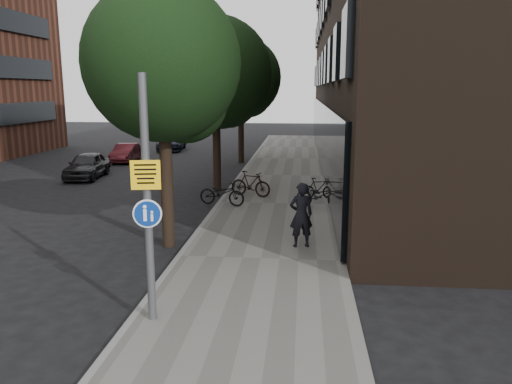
# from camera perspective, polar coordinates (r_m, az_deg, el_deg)

# --- Properties ---
(ground) EXTENTS (120.00, 120.00, 0.00)m
(ground) POSITION_cam_1_polar(r_m,az_deg,el_deg) (10.54, -2.40, -14.07)
(ground) COLOR black
(ground) RESTS_ON ground
(sidewalk) EXTENTS (4.50, 60.00, 0.12)m
(sidewalk) POSITION_cam_1_polar(r_m,az_deg,el_deg) (19.95, 2.19, -1.44)
(sidewalk) COLOR #63615C
(sidewalk) RESTS_ON ground
(curb_edge) EXTENTS (0.15, 60.00, 0.13)m
(curb_edge) POSITION_cam_1_polar(r_m,az_deg,el_deg) (20.20, -4.20, -1.28)
(curb_edge) COLOR slate
(curb_edge) RESTS_ON ground
(building_right_dark_brick) EXTENTS (12.00, 40.00, 18.00)m
(building_right_dark_brick) POSITION_cam_1_polar(r_m,az_deg,el_deg) (32.52, 19.17, 18.86)
(building_right_dark_brick) COLOR black
(building_right_dark_brick) RESTS_ON ground
(street_tree_near) EXTENTS (4.40, 4.40, 7.50)m
(street_tree_near) POSITION_cam_1_polar(r_m,az_deg,el_deg) (14.58, -10.20, 13.57)
(street_tree_near) COLOR black
(street_tree_near) RESTS_ON ground
(street_tree_mid) EXTENTS (5.00, 5.00, 7.80)m
(street_tree_mid) POSITION_cam_1_polar(r_m,az_deg,el_deg) (22.88, -4.40, 12.96)
(street_tree_mid) COLOR black
(street_tree_mid) RESTS_ON ground
(street_tree_far) EXTENTS (5.00, 5.00, 7.80)m
(street_tree_far) POSITION_cam_1_polar(r_m,az_deg,el_deg) (31.79, -1.60, 12.61)
(street_tree_far) COLOR black
(street_tree_far) RESTS_ON ground
(signpost) EXTENTS (0.55, 0.16, 4.75)m
(signpost) POSITION_cam_1_polar(r_m,az_deg,el_deg) (9.62, -12.31, -0.95)
(signpost) COLOR #595B5E
(signpost) RESTS_ON sidewalk
(pedestrian) EXTENTS (0.78, 0.61, 1.88)m
(pedestrian) POSITION_cam_1_polar(r_m,az_deg,el_deg) (14.30, 5.18, -2.62)
(pedestrian) COLOR black
(pedestrian) RESTS_ON sidewalk
(parked_bike_facade_near) EXTENTS (1.91, 0.82, 0.97)m
(parked_bike_facade_near) POSITION_cam_1_polar(r_m,az_deg,el_deg) (19.21, 7.31, -0.36)
(parked_bike_facade_near) COLOR black
(parked_bike_facade_near) RESTS_ON sidewalk
(parked_bike_facade_far) EXTENTS (1.54, 0.69, 0.90)m
(parked_bike_facade_far) POSITION_cam_1_polar(r_m,az_deg,el_deg) (20.73, 7.18, 0.41)
(parked_bike_facade_far) COLOR black
(parked_bike_facade_far) RESTS_ON sidewalk
(parked_bike_curb_near) EXTENTS (1.95, 1.07, 0.97)m
(parked_bike_curb_near) POSITION_cam_1_polar(r_m,az_deg,el_deg) (19.51, -3.92, -0.11)
(parked_bike_curb_near) COLOR black
(parked_bike_curb_near) RESTS_ON sidewalk
(parked_bike_curb_far) EXTENTS (1.87, 1.06, 1.08)m
(parked_bike_curb_far) POSITION_cam_1_polar(r_m,az_deg,el_deg) (21.08, -0.62, 0.95)
(parked_bike_curb_far) COLOR black
(parked_bike_curb_far) RESTS_ON sidewalk
(parked_car_near) EXTENTS (1.95, 4.06, 1.34)m
(parked_car_near) POSITION_cam_1_polar(r_m,az_deg,el_deg) (27.65, -18.75, 2.91)
(parked_car_near) COLOR black
(parked_car_near) RESTS_ON ground
(parked_car_mid) EXTENTS (1.45, 3.59, 1.16)m
(parked_car_mid) POSITION_cam_1_polar(r_m,az_deg,el_deg) (33.18, -14.64, 4.35)
(parked_car_mid) COLOR #4B151B
(parked_car_mid) RESTS_ON ground
(parked_car_far) EXTENTS (2.25, 4.64, 1.30)m
(parked_car_far) POSITION_cam_1_polar(r_m,az_deg,el_deg) (38.98, -9.60, 5.71)
(parked_car_far) COLOR black
(parked_car_far) RESTS_ON ground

